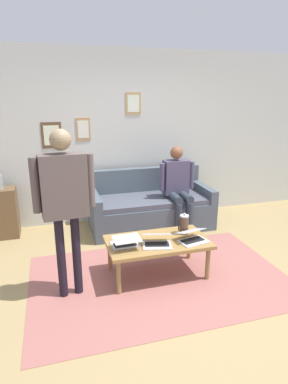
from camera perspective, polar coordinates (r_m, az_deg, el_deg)
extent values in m
plane|color=#9A8153|center=(3.72, 4.55, -15.87)|extent=(7.68, 7.68, 0.00)
cube|color=#9B5B55|center=(3.81, 2.86, -15.00)|extent=(2.87, 1.84, 0.01)
cube|color=beige|center=(5.29, -3.64, 9.59)|extent=(7.04, 0.10, 2.70)
cube|color=#AD8054|center=(5.12, -10.72, 10.85)|extent=(0.22, 0.02, 0.35)
cube|color=silver|center=(5.11, -10.71, 10.84)|extent=(0.17, 0.00, 0.26)
cube|color=brown|center=(5.10, -16.04, 9.62)|extent=(0.30, 0.02, 0.39)
cube|color=beige|center=(5.10, -16.04, 9.61)|extent=(0.23, 0.00, 0.29)
cube|color=tan|center=(5.24, -1.92, 15.38)|extent=(0.24, 0.02, 0.34)
cube|color=silver|center=(5.23, -1.89, 15.37)|extent=(0.19, 0.00, 0.26)
cube|color=#47525D|center=(5.09, 1.20, -3.93)|extent=(1.87, 0.86, 0.42)
cube|color=#484C59|center=(4.99, 1.29, -1.32)|extent=(1.63, 0.78, 0.08)
cube|color=#47525D|center=(5.28, 0.05, 1.88)|extent=(1.87, 0.14, 0.46)
cube|color=#47525D|center=(5.30, 10.27, 0.20)|extent=(0.12, 0.86, 0.20)
cube|color=#47525D|center=(4.81, -8.77, -1.45)|extent=(0.12, 0.86, 0.20)
cube|color=olive|center=(3.69, 2.44, -8.84)|extent=(1.15, 0.64, 0.04)
cylinder|color=olive|center=(3.77, 11.19, -12.30)|extent=(0.05, 0.05, 0.39)
cylinder|color=olive|center=(3.46, -4.49, -14.80)|extent=(0.05, 0.05, 0.39)
cylinder|color=olive|center=(4.17, 7.99, -9.14)|extent=(0.05, 0.05, 0.39)
cylinder|color=#986540|center=(3.90, -6.06, -11.01)|extent=(0.05, 0.05, 0.39)
cube|color=silver|center=(3.69, 8.76, -8.62)|extent=(0.35, 0.27, 0.01)
cube|color=black|center=(3.70, 8.60, -8.42)|extent=(0.28, 0.18, 0.00)
cube|color=silver|center=(3.70, 8.16, -6.84)|extent=(0.35, 0.25, 0.07)
cube|color=#B4CDF3|center=(3.70, 8.19, -6.86)|extent=(0.31, 0.23, 0.06)
cube|color=silver|center=(3.56, 2.34, -9.42)|extent=(0.35, 0.28, 0.01)
cube|color=black|center=(3.57, 2.32, -9.19)|extent=(0.29, 0.19, 0.00)
cube|color=silver|center=(3.58, 2.27, -7.47)|extent=(0.35, 0.26, 0.08)
cube|color=#ADCBE1|center=(3.58, 2.27, -7.49)|extent=(0.31, 0.24, 0.07)
cube|color=silver|center=(3.59, -3.45, -9.20)|extent=(0.30, 0.23, 0.01)
cube|color=black|center=(3.57, -3.38, -9.21)|extent=(0.25, 0.14, 0.00)
cube|color=silver|center=(3.45, -3.05, -8.26)|extent=(0.30, 0.22, 0.02)
cube|color=silver|center=(3.45, -3.06, -8.24)|extent=(0.27, 0.20, 0.02)
cylinder|color=#4C3323|center=(3.84, 7.10, -5.82)|extent=(0.10, 0.10, 0.22)
cylinder|color=#B7B7BC|center=(3.80, 7.16, -4.21)|extent=(0.10, 0.10, 0.02)
sphere|color=#B2B2B7|center=(3.79, 7.18, -3.89)|extent=(0.03, 0.03, 0.03)
cube|color=black|center=(3.82, 6.19, -5.79)|extent=(0.01, 0.01, 0.15)
cube|color=brown|center=(5.12, -23.75, -3.42)|extent=(0.42, 0.32, 0.73)
cylinder|color=black|center=(3.41, -14.45, -11.20)|extent=(0.09, 0.09, 0.87)
cylinder|color=black|center=(3.43, -11.82, -10.84)|extent=(0.09, 0.09, 0.87)
cube|color=#564846|center=(3.15, -14.01, 1.05)|extent=(0.45, 0.24, 0.62)
cylinder|color=#564846|center=(3.12, -18.72, 1.08)|extent=(0.09, 0.09, 0.52)
cylinder|color=#564846|center=(3.19, -9.49, 2.08)|extent=(0.09, 0.09, 0.52)
sphere|color=#8E7556|center=(3.07, -14.59, 8.95)|extent=(0.20, 0.20, 0.20)
cylinder|color=#2C3541|center=(4.82, 7.98, -4.77)|extent=(0.10, 0.10, 0.50)
cylinder|color=#2C3541|center=(4.76, 6.10, -5.00)|extent=(0.10, 0.10, 0.50)
cylinder|color=#2C3541|center=(4.88, 7.26, -0.75)|extent=(0.12, 0.40, 0.12)
cylinder|color=#2C3541|center=(4.82, 5.40, -0.92)|extent=(0.12, 0.40, 0.12)
cube|color=#48415C|center=(4.94, 5.64, 2.65)|extent=(0.37, 0.20, 0.52)
cylinder|color=#48415C|center=(4.98, 8.40, 2.97)|extent=(0.08, 0.08, 0.42)
cylinder|color=#48415C|center=(4.80, 3.24, 2.62)|extent=(0.08, 0.08, 0.42)
sphere|color=brown|center=(4.86, 5.77, 6.94)|extent=(0.19, 0.19, 0.19)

